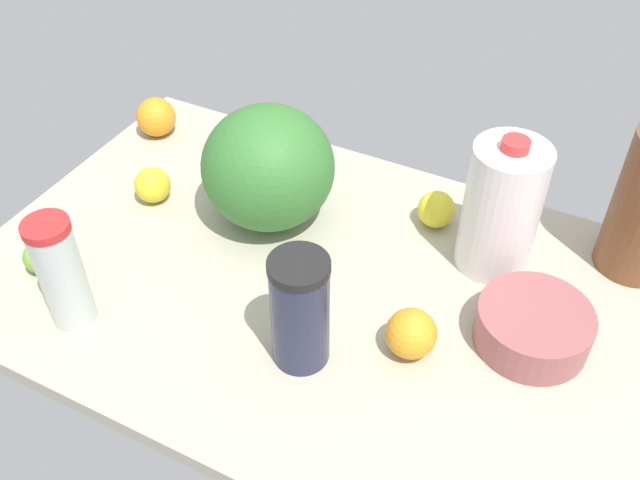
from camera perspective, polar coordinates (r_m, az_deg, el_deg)
name	(u,v)px	position (r cm, az deg, el deg)	size (l,w,h in cm)	color
countertop	(320,289)	(124.04, 0.00, -3.93)	(120.00, 76.00, 3.00)	#B0A992
shaker_bottle	(300,311)	(105.10, -1.61, -5.70)	(9.07, 9.07, 19.95)	#262B44
watermelon	(268,168)	(129.28, -4.18, 5.80)	(24.17, 24.17, 22.73)	#35732F
mixing_bowl	(533,327)	(116.71, 16.68, -6.67)	(18.00, 18.00, 6.67)	#9A5353
milk_jug	(501,208)	(122.53, 14.31, 2.46)	(12.84, 12.84, 25.82)	white
tumbler_cup	(61,273)	(117.38, -20.01, -2.47)	(7.22, 7.22, 20.27)	silver
lemon_near_front	(153,185)	(141.45, -13.25, 4.30)	(6.95, 6.95, 6.95)	yellow
orange_beside_bowl	(156,117)	(159.93, -12.98, 9.56)	(8.43, 8.43, 8.43)	orange
orange_by_jug	(411,334)	(110.97, 7.30, -7.44)	(8.03, 8.03, 8.03)	orange
lime_loose	(40,257)	(132.51, -21.49, -1.29)	(5.77, 5.77, 5.77)	#6DA83C
lemon_far_back	(436,209)	(133.78, 9.29, 2.44)	(6.94, 6.94, 6.94)	yellow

